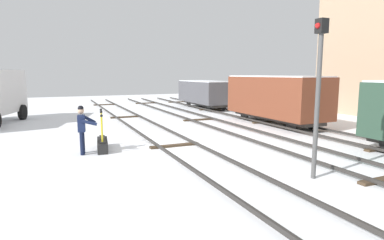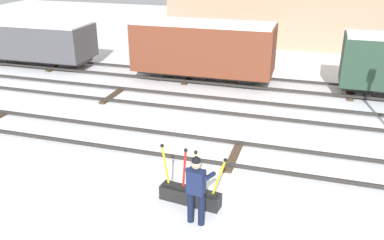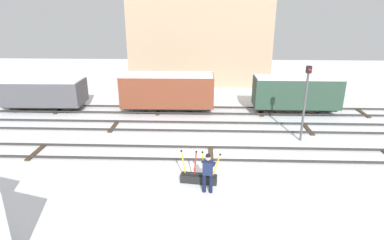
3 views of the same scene
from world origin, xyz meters
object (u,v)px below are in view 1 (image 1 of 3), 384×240
Objects in this scene: signal_post at (318,84)px; freight_car_back_track at (205,92)px; freight_car_near_switch at (276,97)px; switch_lever_frame at (102,143)px; rail_worker at (82,127)px.

signal_post reaches higher than freight_car_back_track.
freight_car_near_switch is at bearing -0.94° from freight_car_back_track.
switch_lever_frame is 14.68m from freight_car_back_track.
signal_post is 0.65× the size of freight_car_near_switch.
freight_car_back_track is (-11.46, 10.24, 0.33)m from rail_worker.
freight_car_near_switch is (-2.68, 10.24, 0.56)m from rail_worker.
freight_car_near_switch reaches higher than rail_worker.
freight_car_near_switch is 8.78m from freight_car_back_track.
freight_car_near_switch is (-2.32, 9.55, 1.25)m from switch_lever_frame.
freight_car_back_track is at bearing 145.32° from rail_worker.
rail_worker is 15.37m from freight_car_back_track.
freight_car_back_track is (-8.78, -0.00, -0.23)m from freight_car_near_switch.
freight_car_back_track reaches higher than switch_lever_frame.
freight_car_back_track is at bearing 163.69° from signal_post.
signal_post is 9.27m from freight_car_near_switch.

